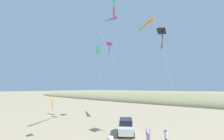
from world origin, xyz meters
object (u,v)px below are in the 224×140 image
object	(u,v)px
kite_windsock_red_high_left	(112,19)
kite_windsock_yellow_midlevel	(148,24)
kite_delta_checkered_midright	(109,44)
person_adult_flyer	(148,139)
kite_delta_green_low_center	(162,31)
cooler_box	(110,139)
parked_car	(126,126)
person_child_green_jacket	(166,136)
kite_delta_magenta_far_left	(53,100)
kite_windsock_blue_topmost	(114,3)
kite_box_rainbow_low_near	(98,50)

from	to	relation	value
kite_windsock_red_high_left	kite_windsock_yellow_midlevel	bearing A→B (deg)	127.64
kite_delta_checkered_midright	person_adult_flyer	bearing A→B (deg)	52.65
kite_delta_green_low_center	kite_windsock_yellow_midlevel	bearing A→B (deg)	-146.81
cooler_box	kite_windsock_yellow_midlevel	distance (m)	24.61
parked_car	kite_windsock_yellow_midlevel	distance (m)	22.17
kite_delta_checkered_midright	kite_windsock_yellow_midlevel	xyz separation A→B (m)	(-4.68, 6.96, 4.37)
person_child_green_jacket	parked_car	bearing A→B (deg)	-99.70
kite_delta_checkered_midright	kite_delta_magenta_far_left	world-z (taller)	kite_delta_checkered_midright
kite_delta_magenta_far_left	person_adult_flyer	bearing A→B (deg)	109.39
kite_delta_green_low_center	kite_windsock_red_high_left	xyz separation A→B (m)	(-4.59, -12.15, 7.26)
kite_windsock_red_high_left	kite_windsock_yellow_midlevel	xyz separation A→B (m)	(-4.69, 6.08, -1.10)
kite_windsock_blue_topmost	kite_windsock_yellow_midlevel	bearing A→B (deg)	176.26
person_adult_flyer	person_child_green_jacket	size ratio (longest dim) A/B	1.09
kite_delta_green_low_center	cooler_box	bearing A→B (deg)	-39.28
kite_delta_green_low_center	kite_box_rainbow_low_near	xyz separation A→B (m)	(-1.51, -13.47, -0.02)
cooler_box	parked_car	bearing A→B (deg)	179.66
kite_windsock_red_high_left	kite_windsock_blue_topmost	size ratio (longest dim) A/B	1.04
cooler_box	kite_delta_magenta_far_left	world-z (taller)	kite_delta_magenta_far_left
kite_windsock_red_high_left	kite_box_rainbow_low_near	xyz separation A→B (m)	(3.08, -1.32, -7.28)
kite_box_rainbow_low_near	kite_windsock_yellow_midlevel	bearing A→B (deg)	136.36
kite_delta_magenta_far_left	kite_windsock_red_high_left	bearing A→B (deg)	-174.63
kite_box_rainbow_low_near	parked_car	bearing A→B (deg)	66.96
person_adult_flyer	kite_windsock_blue_topmost	bearing A→B (deg)	-117.32
kite_delta_green_low_center	kite_delta_checkered_midright	distance (m)	13.93
person_adult_flyer	kite_delta_checkered_midright	bearing A→B (deg)	-127.35
cooler_box	person_adult_flyer	world-z (taller)	person_adult_flyer
kite_delta_green_low_center	kite_windsock_red_high_left	bearing A→B (deg)	-110.68
parked_car	kite_windsock_blue_topmost	distance (m)	18.72
person_adult_flyer	kite_windsock_yellow_midlevel	size ratio (longest dim) A/B	0.10
person_child_green_jacket	kite_windsock_blue_topmost	world-z (taller)	kite_windsock_blue_topmost
person_adult_flyer	kite_windsock_yellow_midlevel	bearing A→B (deg)	-157.36
parked_car	person_child_green_jacket	world-z (taller)	parked_car
cooler_box	kite_delta_checkered_midright	world-z (taller)	kite_delta_checkered_midright
person_child_green_jacket	kite_delta_checkered_midright	world-z (taller)	kite_delta_checkered_midright
person_adult_flyer	kite_windsock_blue_topmost	size ratio (longest dim) A/B	0.10
parked_car	kite_windsock_yellow_midlevel	size ratio (longest dim) A/B	0.23
person_adult_flyer	parked_car	bearing A→B (deg)	-123.98
cooler_box	person_adult_flyer	distance (m)	4.67
person_child_green_jacket	kite_delta_checkered_midright	size ratio (longest dim) A/B	0.11
parked_car	kite_delta_green_low_center	world-z (taller)	kite_delta_green_low_center
cooler_box	kite_windsock_red_high_left	world-z (taller)	kite_windsock_red_high_left
kite_windsock_blue_topmost	kite_delta_magenta_far_left	bearing A→B (deg)	-28.85
kite_delta_magenta_far_left	kite_windsock_yellow_midlevel	size ratio (longest dim) A/B	0.52
kite_windsock_blue_topmost	person_child_green_jacket	bearing A→B (deg)	79.83
cooler_box	person_adult_flyer	xyz separation A→B (m)	(-0.18, 4.59, 0.87)
kite_windsock_red_high_left	kite_delta_green_low_center	bearing A→B (deg)	69.32
person_child_green_jacket	kite_windsock_yellow_midlevel	bearing A→B (deg)	-150.52
parked_car	kite_delta_checkered_midright	xyz separation A→B (m)	(-6.89, -8.50, 14.48)
person_adult_flyer	kite_delta_checkered_midright	size ratio (longest dim) A/B	0.12
kite_delta_checkered_midright	kite_delta_magenta_far_left	size ratio (longest dim) A/B	1.50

